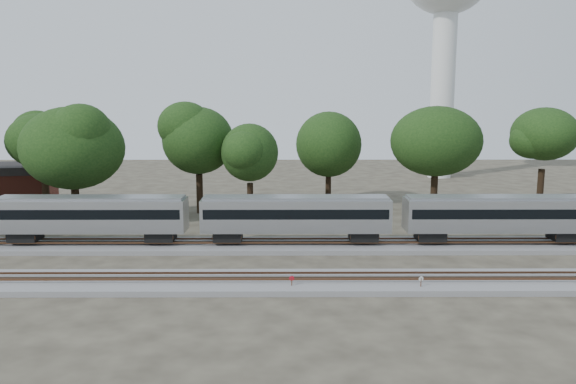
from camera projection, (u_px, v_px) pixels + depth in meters
name	position (u px, v px, depth m)	size (l,w,h in m)	color
ground	(263.00, 268.00, 43.24)	(160.00, 160.00, 0.00)	#383328
track_far	(265.00, 246.00, 49.13)	(160.00, 5.00, 0.73)	slate
track_near	(260.00, 282.00, 39.26)	(160.00, 5.00, 0.73)	slate
train	(500.00, 214.00, 48.76)	(120.41, 2.93, 4.31)	#ABADB2
switch_stand_red	(292.00, 281.00, 37.89)	(0.34, 0.06, 1.08)	#512D19
switch_stand_white	(421.00, 282.00, 37.67)	(0.34, 0.16, 1.12)	#512D19
switch_lever	(345.00, 290.00, 37.87)	(0.50, 0.30, 0.30)	#512D19
water_tower	(446.00, 4.00, 90.03)	(13.68, 13.68, 37.87)	silver
brick_building	(5.00, 185.00, 67.96)	(11.67, 9.03, 5.13)	maroon
tree_1	(42.00, 141.00, 61.25)	(8.55, 8.55, 12.06)	black
tree_2	(72.00, 148.00, 55.92)	(8.20, 8.20, 11.56)	black
tree_3	(198.00, 141.00, 63.07)	(8.45, 8.45, 11.91)	black
tree_4	(250.00, 153.00, 60.46)	(7.34, 7.34, 10.35)	black
tree_5	(329.00, 144.00, 68.08)	(7.63, 7.63, 10.75)	black
tree_6	(436.00, 141.00, 62.94)	(8.37, 8.37, 11.81)	black
tree_7	(544.00, 134.00, 65.23)	(9.06, 9.06, 12.77)	black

